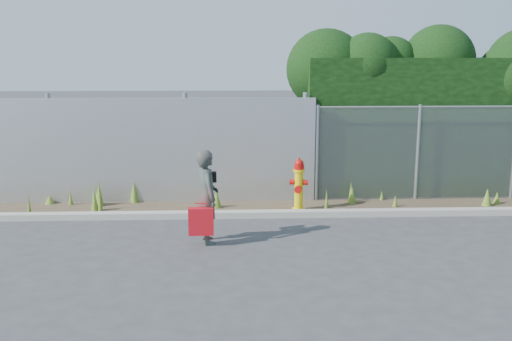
{
  "coord_description": "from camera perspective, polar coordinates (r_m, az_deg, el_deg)",
  "views": [
    {
      "loc": [
        -0.72,
        -8.76,
        3.09
      ],
      "look_at": [
        -0.3,
        1.4,
        1.0
      ],
      "focal_mm": 40.0,
      "sensor_mm": 36.0,
      "label": 1
    }
  ],
  "objects": [
    {
      "name": "chainlink_fence",
      "position": [
        12.93,
        20.28,
        1.73
      ],
      "size": [
        6.5,
        0.07,
        2.05
      ],
      "color": "gray",
      "rests_on": "ground"
    },
    {
      "name": "black_shoulder_bag",
      "position": [
        9.59,
        -4.75,
        -0.66
      ],
      "size": [
        0.24,
        0.1,
        0.18
      ],
      "rotation": [
        0.0,
        0.0,
        0.28
      ],
      "color": "black"
    },
    {
      "name": "woman",
      "position": [
        9.41,
        -4.9,
        -2.63
      ],
      "size": [
        0.51,
        0.65,
        1.56
      ],
      "primitive_type": "imported",
      "rotation": [
        0.0,
        0.0,
        1.83
      ],
      "color": "#0E5E50",
      "rests_on": "ground"
    },
    {
      "name": "weed_strip",
      "position": [
        11.66,
        -0.18,
        -3.26
      ],
      "size": [
        16.0,
        1.29,
        0.53
      ],
      "color": "#443527",
      "rests_on": "ground"
    },
    {
      "name": "hedge",
      "position": [
        13.78,
        19.37,
        6.64
      ],
      "size": [
        7.71,
        2.1,
        3.73
      ],
      "color": "black",
      "rests_on": "ground"
    },
    {
      "name": "corrugated_fence",
      "position": [
        12.2,
        -14.29,
        1.88
      ],
      "size": [
        8.5,
        0.21,
        2.3
      ],
      "color": "#A4A6AA",
      "rests_on": "ground"
    },
    {
      "name": "curb",
      "position": [
        11.01,
        1.48,
        -4.36
      ],
      "size": [
        16.0,
        0.22,
        0.12
      ],
      "primitive_type": "cube",
      "color": "#9A968B",
      "rests_on": "ground"
    },
    {
      "name": "red_tote_bag",
      "position": [
        9.3,
        -5.52,
        -5.07
      ],
      "size": [
        0.41,
        0.15,
        0.53
      ],
      "rotation": [
        0.0,
        0.0,
        0.02
      ],
      "color": "red"
    },
    {
      "name": "fire_hydrant",
      "position": [
        11.32,
        4.3,
        -1.51
      ],
      "size": [
        0.36,
        0.32,
        1.08
      ],
      "rotation": [
        0.0,
        0.0,
        -0.2
      ],
      "color": "yellow",
      "rests_on": "ground"
    },
    {
      "name": "ground",
      "position": [
        9.32,
        2.22,
        -7.77
      ],
      "size": [
        80.0,
        80.0,
        0.0
      ],
      "primitive_type": "plane",
      "color": "#37373A",
      "rests_on": "ground"
    }
  ]
}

